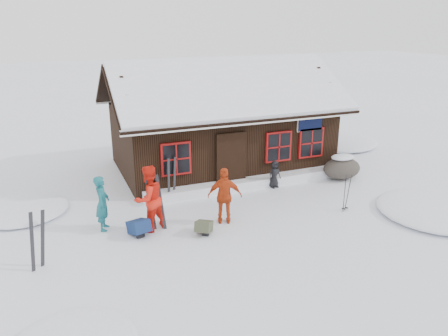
{
  "coord_description": "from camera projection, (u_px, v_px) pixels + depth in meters",
  "views": [
    {
      "loc": [
        -4.9,
        -11.06,
        5.75
      ],
      "look_at": [
        0.08,
        1.07,
        1.3
      ],
      "focal_mm": 35.0,
      "sensor_mm": 36.0,
      "label": 1
    }
  ],
  "objects": [
    {
      "name": "ski_pair_left",
      "position": [
        37.0,
        241.0,
        10.48
      ],
      "size": [
        0.48,
        0.23,
        1.54
      ],
      "rotation": [
        0.0,
        0.0,
        0.4
      ],
      "color": "black",
      "rests_on": "ground"
    },
    {
      "name": "backpack_olive",
      "position": [
        204.0,
        229.0,
        12.35
      ],
      "size": [
        0.66,
        0.7,
        0.3
      ],
      "primitive_type": "cube",
      "rotation": [
        0.0,
        0.0,
        -0.6
      ],
      "color": "#434732",
      "rests_on": "ground"
    },
    {
      "name": "mountain_hut",
      "position": [
        220.0,
        129.0,
        17.69
      ],
      "size": [
        8.9,
        6.09,
        4.42
      ],
      "color": "black",
      "rests_on": "ground"
    },
    {
      "name": "ski_pair_right",
      "position": [
        172.0,
        180.0,
        14.51
      ],
      "size": [
        0.39,
        0.2,
        1.52
      ],
      "rotation": [
        0.0,
        0.0,
        0.43
      ],
      "color": "black",
      "rests_on": "ground"
    },
    {
      "name": "snow_drift",
      "position": [
        248.0,
        183.0,
        15.75
      ],
      "size": [
        7.6,
        0.6,
        0.35
      ],
      "primitive_type": "cube",
      "color": "white",
      "rests_on": "ground"
    },
    {
      "name": "ski_poles",
      "position": [
        346.0,
        193.0,
        13.71
      ],
      "size": [
        0.22,
        0.11,
        1.25
      ],
      "color": "black",
      "rests_on": "ground"
    },
    {
      "name": "snow_mounds",
      "position": [
        256.0,
        191.0,
        15.52
      ],
      "size": [
        20.6,
        13.2,
        0.48
      ],
      "color": "white",
      "rests_on": "ground"
    },
    {
      "name": "ground",
      "position": [
        235.0,
        219.0,
        13.3
      ],
      "size": [
        120.0,
        120.0,
        0.0
      ],
      "primitive_type": "plane",
      "color": "white",
      "rests_on": "ground"
    },
    {
      "name": "skier_teal",
      "position": [
        102.0,
        203.0,
        12.41
      ],
      "size": [
        0.54,
        0.68,
        1.63
      ],
      "primitive_type": "imported",
      "rotation": [
        0.0,
        0.0,
        1.28
      ],
      "color": "#155D65",
      "rests_on": "ground"
    },
    {
      "name": "skier_orange_right",
      "position": [
        225.0,
        196.0,
        12.8
      ],
      "size": [
        1.09,
        0.77,
        1.72
      ],
      "primitive_type": "imported",
      "rotation": [
        0.0,
        0.0,
        2.76
      ],
      "color": "#BB3913",
      "rests_on": "ground"
    },
    {
      "name": "skier_orange_left",
      "position": [
        149.0,
        199.0,
        12.31
      ],
      "size": [
        1.17,
        1.07,
        1.95
      ],
      "primitive_type": "imported",
      "rotation": [
        0.0,
        0.0,
        3.59
      ],
      "color": "red",
      "rests_on": "ground"
    },
    {
      "name": "skier_crouched",
      "position": [
        274.0,
        174.0,
        15.68
      ],
      "size": [
        0.54,
        0.4,
        1.0
      ],
      "primitive_type": "imported",
      "rotation": [
        0.0,
        0.0,
        0.18
      ],
      "color": "black",
      "rests_on": "ground"
    },
    {
      "name": "boulder",
      "position": [
        342.0,
        168.0,
        16.58
      ],
      "size": [
        1.48,
        1.11,
        0.85
      ],
      "color": "#48413A",
      "rests_on": "ground"
    },
    {
      "name": "backpack_blue",
      "position": [
        139.0,
        229.0,
        12.27
      ],
      "size": [
        0.63,
        0.74,
        0.35
      ],
      "primitive_type": "cube",
      "rotation": [
        0.0,
        0.0,
        0.25
      ],
      "color": "navy",
      "rests_on": "ground"
    },
    {
      "name": "ski_pair_mid",
      "position": [
        156.0,
        204.0,
        12.39
      ],
      "size": [
        0.54,
        0.14,
        1.71
      ],
      "rotation": [
        0.0,
        0.0,
        -0.08
      ],
      "color": "black",
      "rests_on": "ground"
    }
  ]
}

